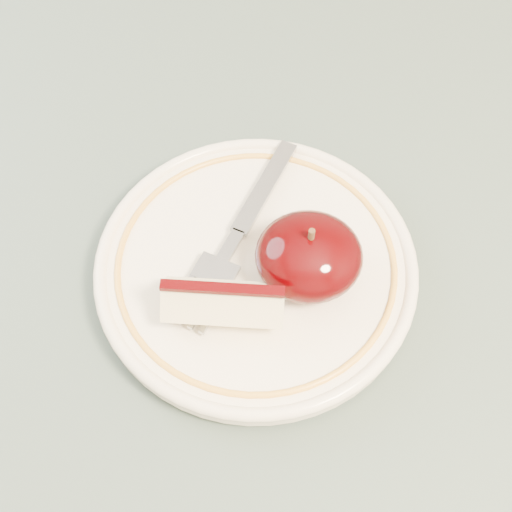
{
  "coord_description": "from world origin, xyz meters",
  "views": [
    {
      "loc": [
        0.01,
        -0.27,
        1.17
      ],
      "look_at": [
        0.0,
        -0.03,
        0.78
      ],
      "focal_mm": 50.0,
      "sensor_mm": 36.0,
      "label": 1
    }
  ],
  "objects_px": {
    "plate": "(256,267)",
    "table": "(258,300)",
    "fork": "(238,234)",
    "apple_half": "(309,256)"
  },
  "relations": [
    {
      "from": "apple_half",
      "to": "plate",
      "type": "bearing_deg",
      "value": 171.05
    },
    {
      "from": "plate",
      "to": "fork",
      "type": "height_order",
      "value": "fork"
    },
    {
      "from": "apple_half",
      "to": "fork",
      "type": "distance_m",
      "value": 0.06
    },
    {
      "from": "plate",
      "to": "table",
      "type": "bearing_deg",
      "value": 90.39
    },
    {
      "from": "table",
      "to": "plate",
      "type": "xyz_separation_m",
      "value": [
        0.0,
        -0.03,
        0.1
      ]
    },
    {
      "from": "table",
      "to": "apple_half",
      "type": "xyz_separation_m",
      "value": [
        0.03,
        -0.03,
        0.13
      ]
    },
    {
      "from": "plate",
      "to": "apple_half",
      "type": "bearing_deg",
      "value": -8.95
    },
    {
      "from": "plate",
      "to": "fork",
      "type": "distance_m",
      "value": 0.03
    },
    {
      "from": "table",
      "to": "fork",
      "type": "height_order",
      "value": "fork"
    },
    {
      "from": "apple_half",
      "to": "fork",
      "type": "height_order",
      "value": "apple_half"
    }
  ]
}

